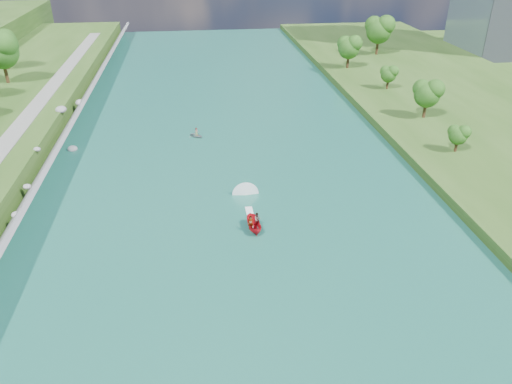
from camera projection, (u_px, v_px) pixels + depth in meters
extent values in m
plane|color=#2D5119|center=(249.00, 286.00, 50.34)|extent=(260.00, 260.00, 0.00)
cube|color=#17574D|center=(232.00, 193.00, 67.80)|extent=(55.00, 240.00, 0.10)
cube|color=slate|center=(31.00, 193.00, 64.04)|extent=(3.54, 236.00, 4.05)
ellipsoid|color=gray|center=(16.00, 215.00, 58.23)|extent=(1.13, 1.00, 0.86)
ellipsoid|color=gray|center=(27.00, 187.00, 64.60)|extent=(1.06, 0.95, 0.67)
ellipsoid|color=gray|center=(37.00, 149.00, 72.30)|extent=(1.05, 0.87, 0.68)
ellipsoid|color=gray|center=(72.00, 149.00, 80.65)|extent=(1.60, 1.82, 1.04)
ellipsoid|color=gray|center=(61.00, 109.00, 87.58)|extent=(1.88, 2.43, 1.15)
ellipsoid|color=gray|center=(80.00, 103.00, 95.36)|extent=(1.60, 2.06, 1.14)
ellipsoid|color=#274C14|center=(1.00, 53.00, 100.01)|extent=(7.29, 7.29, 12.16)
ellipsoid|color=#274C14|center=(3.00, 46.00, 110.42)|extent=(6.17, 6.17, 10.28)
ellipsoid|color=#274C14|center=(458.00, 136.00, 75.39)|extent=(3.03, 3.03, 5.05)
ellipsoid|color=#274C14|center=(427.00, 95.00, 88.16)|extent=(4.94, 4.94, 8.24)
ellipsoid|color=#274C14|center=(389.00, 75.00, 104.56)|extent=(3.52, 3.52, 5.87)
ellipsoid|color=#274C14|center=(349.00, 49.00, 119.28)|extent=(5.48, 5.48, 9.13)
ellipsoid|color=#274C14|center=(379.00, 32.00, 131.42)|extent=(7.10, 7.10, 11.84)
imported|color=red|center=(254.00, 224.00, 59.12)|extent=(1.85, 3.96, 1.48)
imported|color=#66605B|center=(251.00, 223.00, 58.49)|extent=(0.67, 0.46, 1.77)
imported|color=#66605B|center=(257.00, 219.00, 59.41)|extent=(0.81, 0.64, 1.62)
cube|color=white|center=(251.00, 217.00, 62.08)|extent=(0.90, 5.00, 0.06)
imported|color=gray|center=(197.00, 135.00, 85.49)|extent=(3.16, 3.19, 0.54)
imported|color=#66605B|center=(196.00, 132.00, 85.17)|extent=(0.76, 0.61, 1.36)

